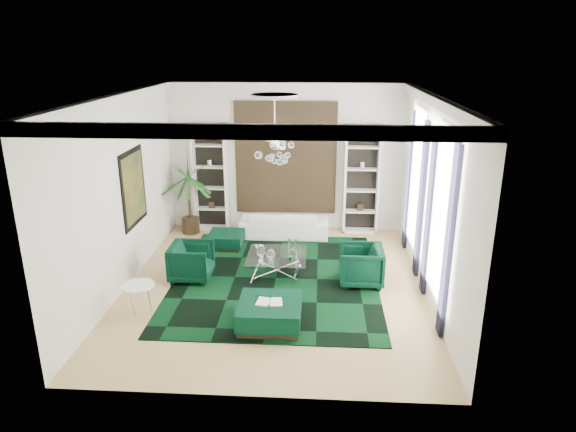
# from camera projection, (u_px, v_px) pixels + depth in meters

# --- Properties ---
(floor) EXTENTS (6.00, 7.00, 0.02)m
(floor) POSITION_uv_depth(u_px,v_px,m) (275.00, 286.00, 10.50)
(floor) COLOR tan
(floor) RESTS_ON ground
(ceiling) EXTENTS (6.00, 7.00, 0.02)m
(ceiling) POSITION_uv_depth(u_px,v_px,m) (273.00, 95.00, 9.28)
(ceiling) COLOR white
(ceiling) RESTS_ON ground
(wall_back) EXTENTS (6.00, 0.02, 3.80)m
(wall_back) POSITION_uv_depth(u_px,v_px,m) (286.00, 158.00, 13.21)
(wall_back) COLOR white
(wall_back) RESTS_ON ground
(wall_front) EXTENTS (6.00, 0.02, 3.80)m
(wall_front) POSITION_uv_depth(u_px,v_px,m) (250.00, 273.00, 6.57)
(wall_front) COLOR white
(wall_front) RESTS_ON ground
(wall_left) EXTENTS (0.02, 7.00, 3.80)m
(wall_left) POSITION_uv_depth(u_px,v_px,m) (121.00, 193.00, 10.06)
(wall_left) COLOR white
(wall_left) RESTS_ON ground
(wall_right) EXTENTS (0.02, 7.00, 3.80)m
(wall_right) POSITION_uv_depth(u_px,v_px,m) (432.00, 199.00, 9.71)
(wall_right) COLOR white
(wall_right) RESTS_ON ground
(crown_molding) EXTENTS (6.00, 7.00, 0.18)m
(crown_molding) POSITION_uv_depth(u_px,v_px,m) (273.00, 101.00, 9.31)
(crown_molding) COLOR white
(crown_molding) RESTS_ON ceiling
(ceiling_medallion) EXTENTS (0.90, 0.90, 0.05)m
(ceiling_medallion) POSITION_uv_depth(u_px,v_px,m) (274.00, 96.00, 9.57)
(ceiling_medallion) COLOR white
(ceiling_medallion) RESTS_ON ceiling
(tapestry) EXTENTS (2.50, 0.06, 2.80)m
(tapestry) POSITION_uv_depth(u_px,v_px,m) (286.00, 158.00, 13.16)
(tapestry) COLOR black
(tapestry) RESTS_ON wall_back
(shelving_left) EXTENTS (0.90, 0.38, 2.80)m
(shelving_left) POSITION_uv_depth(u_px,v_px,m) (210.00, 177.00, 13.29)
(shelving_left) COLOR white
(shelving_left) RESTS_ON floor
(shelving_right) EXTENTS (0.90, 0.38, 2.80)m
(shelving_right) POSITION_uv_depth(u_px,v_px,m) (362.00, 180.00, 13.06)
(shelving_right) COLOR white
(shelving_right) RESTS_ON floor
(painting) EXTENTS (0.04, 1.30, 1.60)m
(painting) POSITION_uv_depth(u_px,v_px,m) (134.00, 188.00, 10.64)
(painting) COLOR black
(painting) RESTS_ON wall_left
(window_near) EXTENTS (0.03, 1.10, 2.90)m
(window_near) POSITION_uv_depth(u_px,v_px,m) (441.00, 214.00, 8.86)
(window_near) COLOR white
(window_near) RESTS_ON wall_right
(curtain_near_a) EXTENTS (0.07, 0.30, 3.25)m
(curtain_near_a) POSITION_uv_depth(u_px,v_px,m) (449.00, 244.00, 8.20)
(curtain_near_a) COLOR black
(curtain_near_a) RESTS_ON floor
(curtain_near_b) EXTENTS (0.07, 0.30, 3.25)m
(curtain_near_b) POSITION_uv_depth(u_px,v_px,m) (429.00, 213.00, 9.68)
(curtain_near_b) COLOR black
(curtain_near_b) RESTS_ON floor
(window_far) EXTENTS (0.03, 1.10, 2.90)m
(window_far) POSITION_uv_depth(u_px,v_px,m) (417.00, 179.00, 11.13)
(window_far) COLOR white
(window_far) RESTS_ON wall_right
(curtain_far_a) EXTENTS (0.07, 0.30, 3.25)m
(curtain_far_a) POSITION_uv_depth(u_px,v_px,m) (421.00, 200.00, 10.47)
(curtain_far_a) COLOR black
(curtain_far_a) RESTS_ON floor
(curtain_far_b) EXTENTS (0.07, 0.30, 3.25)m
(curtain_far_b) POSITION_uv_depth(u_px,v_px,m) (409.00, 181.00, 11.95)
(curtain_far_b) COLOR black
(curtain_far_b) RESTS_ON floor
(rug) EXTENTS (4.20, 5.00, 0.02)m
(rug) POSITION_uv_depth(u_px,v_px,m) (276.00, 278.00, 10.77)
(rug) COLOR black
(rug) RESTS_ON floor
(sofa) EXTENTS (2.22, 0.87, 0.65)m
(sofa) POSITION_uv_depth(u_px,v_px,m) (284.00, 224.00, 13.08)
(sofa) COLOR white
(sofa) RESTS_ON floor
(armchair_left) EXTENTS (0.86, 0.83, 0.78)m
(armchair_left) POSITION_uv_depth(u_px,v_px,m) (192.00, 262.00, 10.66)
(armchair_left) COLOR black
(armchair_left) RESTS_ON floor
(armchair_right) EXTENTS (0.88, 0.86, 0.81)m
(armchair_right) POSITION_uv_depth(u_px,v_px,m) (361.00, 265.00, 10.45)
(armchair_right) COLOR black
(armchair_right) RESTS_ON floor
(coffee_table) EXTENTS (1.25, 1.25, 0.43)m
(coffee_table) POSITION_uv_depth(u_px,v_px,m) (277.00, 265.00, 10.94)
(coffee_table) COLOR white
(coffee_table) RESTS_ON floor
(ottoman_side) EXTENTS (0.82, 0.82, 0.36)m
(ottoman_side) POSITION_uv_depth(u_px,v_px,m) (226.00, 240.00, 12.41)
(ottoman_side) COLOR black
(ottoman_side) RESTS_ON floor
(ottoman_front) EXTENTS (1.09, 1.09, 0.43)m
(ottoman_front) POSITION_uv_depth(u_px,v_px,m) (270.00, 313.00, 8.95)
(ottoman_front) COLOR black
(ottoman_front) RESTS_ON floor
(book) EXTENTS (0.46, 0.30, 0.03)m
(book) POSITION_uv_depth(u_px,v_px,m) (270.00, 302.00, 8.88)
(book) COLOR white
(book) RESTS_ON ottoman_front
(side_table) EXTENTS (0.58, 0.58, 0.56)m
(side_table) POSITION_uv_depth(u_px,v_px,m) (140.00, 300.00, 9.31)
(side_table) COLOR white
(side_table) RESTS_ON floor
(palm) EXTENTS (1.53, 1.53, 2.45)m
(palm) POSITION_uv_depth(u_px,v_px,m) (188.00, 187.00, 13.04)
(palm) COLOR #1C561B
(palm) RESTS_ON floor
(chandelier) EXTENTS (0.85, 0.85, 0.76)m
(chandelier) POSITION_uv_depth(u_px,v_px,m) (275.00, 144.00, 9.87)
(chandelier) COLOR white
(chandelier) RESTS_ON ceiling
(table_plant) EXTENTS (0.12, 0.10, 0.22)m
(table_plant) POSITION_uv_depth(u_px,v_px,m) (291.00, 256.00, 10.58)
(table_plant) COLOR #1C561B
(table_plant) RESTS_ON coffee_table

